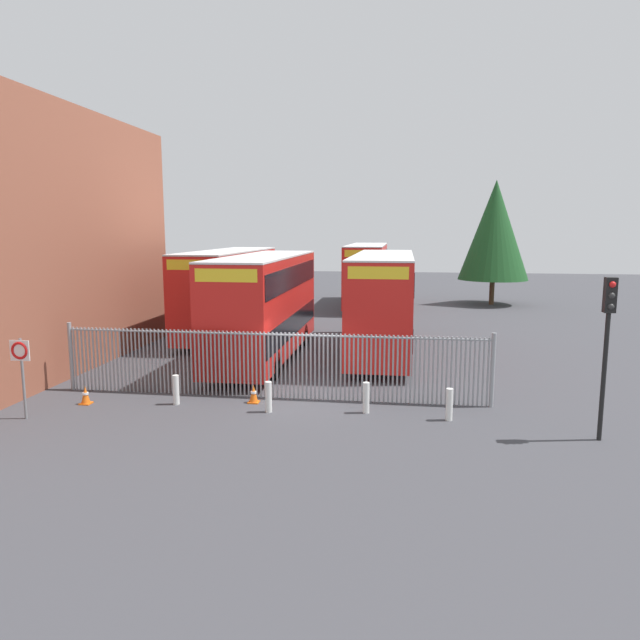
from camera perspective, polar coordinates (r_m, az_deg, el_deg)
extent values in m
plane|color=#3D3D42|center=(26.96, 1.22, -2.90)|extent=(100.00, 100.00, 0.00)
cylinder|color=gray|center=(21.87, -23.15, -3.46)|extent=(0.06, 0.06, 2.20)
cylinder|color=gray|center=(21.80, -22.84, -3.48)|extent=(0.06, 0.06, 2.20)
cylinder|color=gray|center=(21.73, -22.52, -3.50)|extent=(0.06, 0.06, 2.20)
cylinder|color=gray|center=(21.66, -22.20, -3.52)|extent=(0.06, 0.06, 2.20)
cylinder|color=gray|center=(21.59, -21.88, -3.54)|extent=(0.06, 0.06, 2.20)
cylinder|color=gray|center=(21.52, -21.56, -3.56)|extent=(0.06, 0.06, 2.20)
cylinder|color=gray|center=(21.45, -21.24, -3.58)|extent=(0.06, 0.06, 2.20)
cylinder|color=gray|center=(21.38, -20.91, -3.60)|extent=(0.06, 0.06, 2.20)
cylinder|color=gray|center=(21.32, -20.58, -3.62)|extent=(0.06, 0.06, 2.20)
cylinder|color=gray|center=(21.25, -20.25, -3.64)|extent=(0.06, 0.06, 2.20)
cylinder|color=gray|center=(21.18, -19.92, -3.66)|extent=(0.06, 0.06, 2.20)
cylinder|color=gray|center=(21.12, -19.58, -3.68)|extent=(0.06, 0.06, 2.20)
cylinder|color=gray|center=(21.05, -19.25, -3.70)|extent=(0.06, 0.06, 2.20)
cylinder|color=gray|center=(20.99, -18.91, -3.72)|extent=(0.06, 0.06, 2.20)
cylinder|color=gray|center=(20.93, -18.57, -3.74)|extent=(0.06, 0.06, 2.20)
cylinder|color=gray|center=(20.87, -18.23, -3.76)|extent=(0.06, 0.06, 2.20)
cylinder|color=gray|center=(20.81, -17.88, -3.78)|extent=(0.06, 0.06, 2.20)
cylinder|color=gray|center=(20.74, -17.53, -3.80)|extent=(0.06, 0.06, 2.20)
cylinder|color=gray|center=(20.68, -17.18, -3.82)|extent=(0.06, 0.06, 2.20)
cylinder|color=gray|center=(20.63, -16.83, -3.84)|extent=(0.06, 0.06, 2.20)
cylinder|color=gray|center=(20.57, -16.48, -3.86)|extent=(0.06, 0.06, 2.20)
cylinder|color=gray|center=(20.51, -16.13, -3.88)|extent=(0.06, 0.06, 2.20)
cylinder|color=gray|center=(20.45, -15.77, -3.90)|extent=(0.06, 0.06, 2.20)
cylinder|color=gray|center=(20.40, -15.41, -3.91)|extent=(0.06, 0.06, 2.20)
cylinder|color=gray|center=(20.34, -15.05, -3.93)|extent=(0.06, 0.06, 2.20)
cylinder|color=gray|center=(20.29, -14.69, -3.95)|extent=(0.06, 0.06, 2.20)
cylinder|color=gray|center=(20.24, -14.32, -3.97)|extent=(0.06, 0.06, 2.20)
cylinder|color=gray|center=(20.18, -13.96, -3.99)|extent=(0.06, 0.06, 2.20)
cylinder|color=gray|center=(20.13, -13.59, -4.01)|extent=(0.06, 0.06, 2.20)
cylinder|color=gray|center=(20.08, -13.22, -4.03)|extent=(0.06, 0.06, 2.20)
cylinder|color=gray|center=(20.03, -12.84, -4.05)|extent=(0.06, 0.06, 2.20)
cylinder|color=gray|center=(19.98, -12.47, -4.07)|extent=(0.06, 0.06, 2.20)
cylinder|color=gray|center=(19.93, -12.09, -4.09)|extent=(0.06, 0.06, 2.20)
cylinder|color=gray|center=(19.89, -11.72, -4.11)|extent=(0.06, 0.06, 2.20)
cylinder|color=gray|center=(19.84, -11.34, -4.12)|extent=(0.06, 0.06, 2.20)
cylinder|color=gray|center=(19.79, -10.95, -4.14)|extent=(0.06, 0.06, 2.20)
cylinder|color=gray|center=(19.75, -10.57, -4.16)|extent=(0.06, 0.06, 2.20)
cylinder|color=gray|center=(19.70, -10.19, -4.18)|extent=(0.06, 0.06, 2.20)
cylinder|color=gray|center=(19.66, -9.80, -4.20)|extent=(0.06, 0.06, 2.20)
cylinder|color=gray|center=(19.62, -9.41, -4.22)|extent=(0.06, 0.06, 2.20)
cylinder|color=gray|center=(19.58, -9.02, -4.23)|extent=(0.06, 0.06, 2.20)
cylinder|color=gray|center=(19.54, -8.63, -4.25)|extent=(0.06, 0.06, 2.20)
cylinder|color=gray|center=(19.50, -8.24, -4.27)|extent=(0.06, 0.06, 2.20)
cylinder|color=gray|center=(19.46, -7.84, -4.29)|extent=(0.06, 0.06, 2.20)
cylinder|color=gray|center=(19.42, -7.44, -4.30)|extent=(0.06, 0.06, 2.20)
cylinder|color=gray|center=(19.39, -7.05, -4.32)|extent=(0.06, 0.06, 2.20)
cylinder|color=gray|center=(19.35, -6.65, -4.34)|extent=(0.06, 0.06, 2.20)
cylinder|color=gray|center=(19.32, -6.25, -4.36)|extent=(0.06, 0.06, 2.20)
cylinder|color=gray|center=(19.28, -5.84, -4.37)|extent=(0.06, 0.06, 2.20)
cylinder|color=gray|center=(19.25, -5.44, -4.39)|extent=(0.06, 0.06, 2.20)
cylinder|color=gray|center=(19.22, -5.03, -4.41)|extent=(0.06, 0.06, 2.20)
cylinder|color=gray|center=(19.19, -4.63, -4.42)|extent=(0.06, 0.06, 2.20)
cylinder|color=gray|center=(19.16, -4.22, -4.44)|extent=(0.06, 0.06, 2.20)
cylinder|color=gray|center=(19.13, -3.81, -4.45)|extent=(0.06, 0.06, 2.20)
cylinder|color=gray|center=(19.10, -3.40, -4.47)|extent=(0.06, 0.06, 2.20)
cylinder|color=gray|center=(19.07, -2.99, -4.49)|extent=(0.06, 0.06, 2.20)
cylinder|color=gray|center=(19.05, -2.57, -4.50)|extent=(0.06, 0.06, 2.20)
cylinder|color=gray|center=(19.02, -2.16, -4.52)|extent=(0.06, 0.06, 2.20)
cylinder|color=gray|center=(19.00, -1.75, -4.53)|extent=(0.06, 0.06, 2.20)
cylinder|color=gray|center=(18.97, -1.33, -4.55)|extent=(0.06, 0.06, 2.20)
cylinder|color=gray|center=(18.95, -0.91, -4.56)|extent=(0.06, 0.06, 2.20)
cylinder|color=gray|center=(18.93, -0.49, -4.58)|extent=(0.06, 0.06, 2.20)
cylinder|color=gray|center=(18.91, -0.07, -4.59)|extent=(0.06, 0.06, 2.20)
cylinder|color=gray|center=(18.89, 0.35, -4.60)|extent=(0.06, 0.06, 2.20)
cylinder|color=gray|center=(18.87, 0.77, -4.62)|extent=(0.06, 0.06, 2.20)
cylinder|color=gray|center=(18.86, 1.19, -4.63)|extent=(0.06, 0.06, 2.20)
cylinder|color=gray|center=(18.84, 1.61, -4.64)|extent=(0.06, 0.06, 2.20)
cylinder|color=gray|center=(18.82, 2.03, -4.66)|extent=(0.06, 0.06, 2.20)
cylinder|color=gray|center=(18.81, 2.46, -4.67)|extent=(0.06, 0.06, 2.20)
cylinder|color=gray|center=(18.80, 2.88, -4.68)|extent=(0.06, 0.06, 2.20)
cylinder|color=gray|center=(18.78, 3.31, -4.70)|extent=(0.06, 0.06, 2.20)
cylinder|color=gray|center=(18.77, 3.73, -4.71)|extent=(0.06, 0.06, 2.20)
cylinder|color=gray|center=(18.76, 4.16, -4.72)|extent=(0.06, 0.06, 2.20)
cylinder|color=gray|center=(18.76, 4.58, -4.73)|extent=(0.06, 0.06, 2.20)
cylinder|color=gray|center=(18.75, 5.01, -4.74)|extent=(0.06, 0.06, 2.20)
cylinder|color=gray|center=(18.74, 5.44, -4.75)|extent=(0.06, 0.06, 2.20)
cylinder|color=gray|center=(18.73, 5.87, -4.77)|extent=(0.06, 0.06, 2.20)
cylinder|color=gray|center=(18.73, 6.29, -4.78)|extent=(0.06, 0.06, 2.20)
cylinder|color=gray|center=(18.73, 6.72, -4.79)|extent=(0.06, 0.06, 2.20)
cylinder|color=gray|center=(18.72, 7.15, -4.80)|extent=(0.06, 0.06, 2.20)
cylinder|color=gray|center=(18.72, 7.58, -4.81)|extent=(0.06, 0.06, 2.20)
cylinder|color=gray|center=(18.72, 8.01, -4.82)|extent=(0.06, 0.06, 2.20)
cylinder|color=gray|center=(18.72, 8.43, -4.83)|extent=(0.06, 0.06, 2.20)
cylinder|color=gray|center=(18.72, 8.86, -4.83)|extent=(0.06, 0.06, 2.20)
cylinder|color=gray|center=(18.73, 9.29, -4.84)|extent=(0.06, 0.06, 2.20)
cylinder|color=gray|center=(18.73, 9.72, -4.85)|extent=(0.06, 0.06, 2.20)
cylinder|color=gray|center=(18.73, 10.15, -4.86)|extent=(0.06, 0.06, 2.20)
cylinder|color=gray|center=(18.74, 10.57, -4.87)|extent=(0.06, 0.06, 2.20)
cylinder|color=gray|center=(18.75, 11.00, -4.88)|extent=(0.06, 0.06, 2.20)
cylinder|color=gray|center=(18.75, 11.43, -4.88)|extent=(0.06, 0.06, 2.20)
cylinder|color=gray|center=(18.76, 11.85, -4.89)|extent=(0.06, 0.06, 2.20)
cylinder|color=gray|center=(18.77, 12.28, -4.90)|extent=(0.06, 0.06, 2.20)
cylinder|color=gray|center=(18.78, 12.71, -4.90)|extent=(0.06, 0.06, 2.20)
cylinder|color=gray|center=(18.80, 13.13, -4.91)|extent=(0.06, 0.06, 2.20)
cylinder|color=gray|center=(18.81, 13.56, -4.92)|extent=(0.06, 0.06, 2.20)
cylinder|color=gray|center=(18.82, 13.98, -4.92)|extent=(0.06, 0.06, 2.20)
cylinder|color=gray|center=(18.84, 14.40, -4.93)|extent=(0.06, 0.06, 2.20)
cylinder|color=gray|center=(18.85, 14.83, -4.93)|extent=(0.06, 0.06, 2.20)
cylinder|color=gray|center=(18.87, 15.25, -4.94)|extent=(0.06, 0.06, 2.20)
cylinder|color=gray|center=(18.89, 15.67, -4.94)|extent=(0.06, 0.06, 2.20)
cylinder|color=gray|center=(18.91, 16.09, -4.95)|extent=(0.06, 0.06, 2.20)
cylinder|color=gray|center=(18.93, 16.51, -4.95)|extent=(0.06, 0.06, 2.20)
cylinder|color=gray|center=(18.99, -4.87, -1.42)|extent=(14.09, 0.07, 0.07)
cylinder|color=gray|center=(21.86, -23.16, -3.27)|extent=(0.14, 0.14, 2.35)
cylinder|color=gray|center=(18.91, 16.52, -4.73)|extent=(0.14, 0.14, 2.35)
cube|color=red|center=(25.94, 6.19, 1.85)|extent=(2.50, 10.80, 4.00)
cube|color=black|center=(26.05, 6.16, 0.10)|extent=(2.54, 10.37, 0.90)
cube|color=black|center=(25.82, 6.23, 4.49)|extent=(2.54, 10.37, 0.90)
cube|color=yellow|center=(20.46, 5.71, 4.62)|extent=(2.12, 0.12, 0.44)
cube|color=silver|center=(25.77, 6.26, 6.33)|extent=(2.50, 10.80, 0.08)
cylinder|color=black|center=(23.02, 3.06, -3.64)|extent=(0.30, 1.04, 1.04)
cylinder|color=black|center=(22.93, 8.55, -3.77)|extent=(0.30, 1.04, 1.04)
cylinder|color=black|center=(29.20, 4.19, -0.97)|extent=(0.30, 1.04, 1.04)
cylinder|color=black|center=(29.13, 8.51, -1.07)|extent=(0.30, 1.04, 1.04)
cube|color=red|center=(24.76, -5.38, 1.52)|extent=(2.50, 10.80, 4.00)
cube|color=black|center=(24.88, -5.35, -0.30)|extent=(2.54, 10.37, 0.90)
cube|color=black|center=(24.64, -5.42, 4.29)|extent=(2.54, 10.37, 0.90)
cube|color=yellow|center=(19.46, -9.15, 4.33)|extent=(2.12, 0.12, 0.44)
cube|color=silver|center=(24.59, -5.45, 6.22)|extent=(2.50, 10.80, 0.08)
cylinder|color=black|center=(22.22, -10.11, -4.23)|extent=(0.30, 1.04, 1.04)
cylinder|color=black|center=(21.63, -4.55, -4.47)|extent=(0.30, 1.04, 1.04)
cylinder|color=black|center=(28.16, -6.09, -1.36)|extent=(0.30, 1.04, 1.04)
cylinder|color=black|center=(27.70, -1.67, -1.49)|extent=(0.30, 1.04, 1.04)
cube|color=red|center=(30.70, -8.89, 2.88)|extent=(2.50, 10.80, 4.00)
cube|color=black|center=(30.79, -8.85, 1.40)|extent=(2.54, 10.37, 0.90)
cube|color=black|center=(30.60, -8.94, 5.11)|extent=(2.54, 10.37, 0.90)
cube|color=yellow|center=(25.52, -12.51, 5.29)|extent=(2.12, 0.12, 0.44)
cube|color=silver|center=(30.56, -8.98, 6.67)|extent=(2.50, 10.80, 0.08)
cylinder|color=black|center=(28.18, -12.94, -1.53)|extent=(0.30, 1.04, 1.04)
cylinder|color=black|center=(27.47, -8.65, -1.67)|extent=(0.30, 1.04, 1.04)
cylinder|color=black|center=(34.07, -9.12, 0.36)|extent=(0.30, 1.04, 1.04)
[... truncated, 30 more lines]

